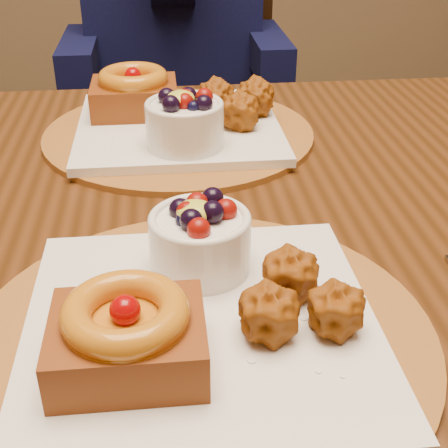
{
  "coord_description": "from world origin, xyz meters",
  "views": [
    {
      "loc": [
        -0.03,
        -0.73,
        1.09
      ],
      "look_at": [
        0.02,
        -0.29,
        0.83
      ],
      "focal_mm": 50.0,
      "sensor_mm": 36.0,
      "label": 1
    }
  ],
  "objects_px": {
    "place_setting_near": "(197,311)",
    "chair_far": "(186,143)",
    "place_setting_far": "(176,118)",
    "dining_table": "(189,267)"
  },
  "relations": [
    {
      "from": "place_setting_near",
      "to": "chair_far",
      "type": "relative_size",
      "value": 0.45
    },
    {
      "from": "place_setting_far",
      "to": "chair_far",
      "type": "distance_m",
      "value": 0.73
    },
    {
      "from": "place_setting_near",
      "to": "place_setting_far",
      "type": "relative_size",
      "value": 1.0
    },
    {
      "from": "dining_table",
      "to": "place_setting_near",
      "type": "xyz_separation_m",
      "value": [
        -0.0,
        -0.21,
        0.1
      ]
    },
    {
      "from": "place_setting_near",
      "to": "place_setting_far",
      "type": "distance_m",
      "value": 0.43
    },
    {
      "from": "place_setting_near",
      "to": "chair_far",
      "type": "bearing_deg",
      "value": 87.97
    },
    {
      "from": "place_setting_far",
      "to": "chair_far",
      "type": "relative_size",
      "value": 0.45
    },
    {
      "from": "place_setting_near",
      "to": "place_setting_far",
      "type": "height_order",
      "value": "place_setting_far"
    },
    {
      "from": "chair_far",
      "to": "place_setting_near",
      "type": "bearing_deg",
      "value": -80.62
    },
    {
      "from": "dining_table",
      "to": "place_setting_far",
      "type": "xyz_separation_m",
      "value": [
        -0.0,
        0.21,
        0.11
      ]
    }
  ]
}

